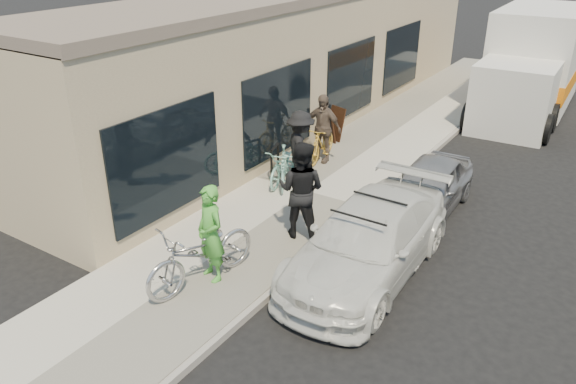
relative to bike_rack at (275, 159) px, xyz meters
The scene contains 17 objects.
ground 4.51m from the bike_rack, 46.23° to the right, with size 120.00×120.00×0.00m, color black.
sidewalk 1.26m from the bike_rack, 11.61° to the right, with size 3.00×34.00×0.15m, color #ABA69A.
curb 2.71m from the bike_rack, ahead, with size 0.12×34.00×0.13m, color gray.
storefront 5.43m from the bike_rack, 114.31° to the left, with size 3.60×20.00×4.22m.
bike_rack is the anchor object (origin of this frame).
sandwich_board 3.13m from the bike_rack, 92.84° to the left, with size 0.76×0.76×0.97m.
sedan_white 4.39m from the bike_rack, 32.86° to the right, with size 1.97×4.67×1.39m.
sedan_silver 3.77m from the bike_rack, ahead, with size 1.38×3.44×1.17m, color gray.
moving_truck 10.76m from the bike_rack, 69.04° to the left, with size 2.83×7.00×3.40m.
tandem_bike 4.73m from the bike_rack, 71.22° to the right, with size 0.79×2.26×1.19m, color #AEADB0.
woman_rider 4.54m from the bike_rack, 69.96° to the right, with size 0.65×0.43×1.78m, color green.
man_standing 2.97m from the bike_rack, 45.38° to the right, with size 0.98×0.76×2.01m, color black.
cruiser_bike_a 0.47m from the bike_rack, 29.43° to the right, with size 0.44×1.56×0.94m, color #7DBAAC.
cruiser_bike_b 0.30m from the bike_rack, ahead, with size 0.59×1.69×0.89m, color #7DBAAC.
cruiser_bike_c 1.72m from the bike_rack, 77.62° to the left, with size 0.45×1.61×0.97m, color gold.
bystander_a 0.85m from the bike_rack, ahead, with size 1.20×0.69×1.85m, color black.
bystander_b 1.74m from the bike_rack, 76.56° to the left, with size 1.07×0.45×1.83m, color brown.
Camera 1 is at (4.21, -7.39, 5.86)m, focal length 35.00 mm.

